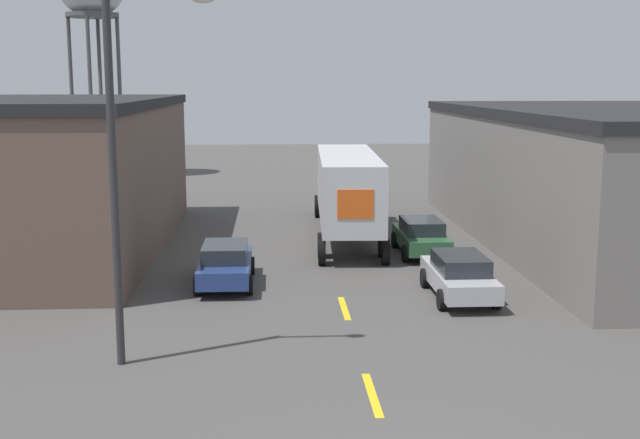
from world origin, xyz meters
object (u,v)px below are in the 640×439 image
at_px(parked_car_right_mid, 459,275).
at_px(street_lamp, 124,155).
at_px(parked_car_left_far, 226,263).
at_px(parked_car_right_far, 421,236).
at_px(semi_truck, 346,185).

height_order(parked_car_right_mid, street_lamp, street_lamp).
xyz_separation_m(parked_car_left_far, street_lamp, (-1.91, -7.90, 4.50)).
bearing_deg(parked_car_left_far, parked_car_right_mid, -15.89).
bearing_deg(parked_car_right_far, semi_truck, 121.97).
relative_size(semi_truck, parked_car_right_mid, 3.12).
relative_size(parked_car_left_far, street_lamp, 0.50).
xyz_separation_m(semi_truck, parked_car_right_mid, (2.71, -11.17, -1.57)).
bearing_deg(parked_car_left_far, street_lamp, -103.62).
bearing_deg(semi_truck, street_lamp, -110.05).
relative_size(parked_car_right_far, parked_car_right_mid, 1.00).
relative_size(semi_truck, street_lamp, 1.54).
bearing_deg(parked_car_right_mid, semi_truck, 103.62).
xyz_separation_m(parked_car_right_mid, street_lamp, (-9.68, -5.69, 4.50)).
bearing_deg(street_lamp, semi_truck, 67.53).
distance_m(semi_truck, parked_car_left_far, 10.41).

